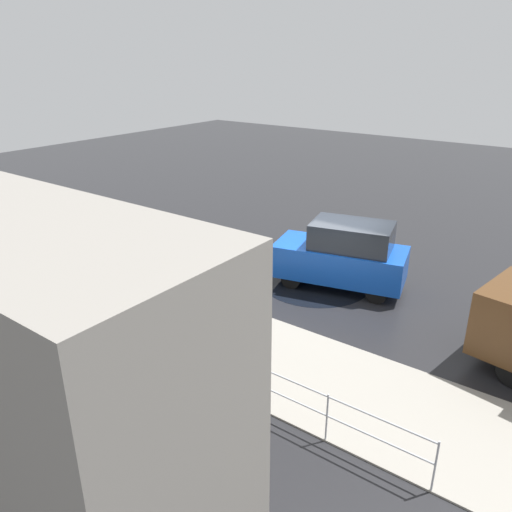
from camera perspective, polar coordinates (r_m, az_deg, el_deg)
The scene contains 8 objects.
ground_plane at distance 15.45m, azimuth 8.23°, elevation -3.66°, with size 60.00×60.00×0.00m, color black.
kerb_strip at distance 12.33m, azimuth -1.33°, elevation -10.48°, with size 24.00×3.20×0.04m, color gray.
moving_hatchback at distance 15.27m, azimuth 9.90°, elevation 0.12°, with size 4.19×2.57×2.06m.
fire_hydrant at distance 15.46m, azimuth -7.29°, elevation -1.97°, with size 0.42×0.31×0.80m.
pedestrian at distance 15.75m, azimuth -9.06°, elevation 0.59°, with size 0.28×0.57×1.62m.
metal_railing at distance 10.32m, azimuth -1.67°, elevation -13.02°, with size 7.88×0.04×1.05m.
sign_post at distance 14.61m, azimuth -13.14°, elevation 1.16°, with size 0.07×0.44×2.40m.
puddle_patch at distance 15.74m, azimuth 6.79°, elevation -3.07°, with size 3.37×3.37×0.01m, color black.
Camera 1 is at (-6.38, 12.40, 6.66)m, focal length 35.00 mm.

